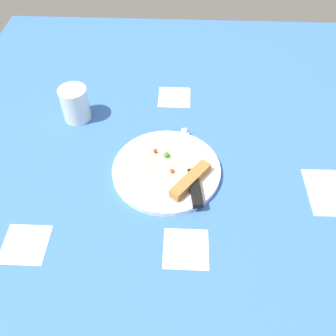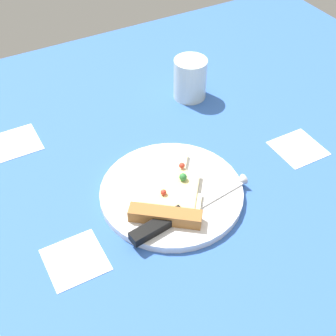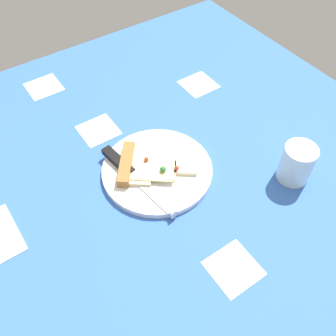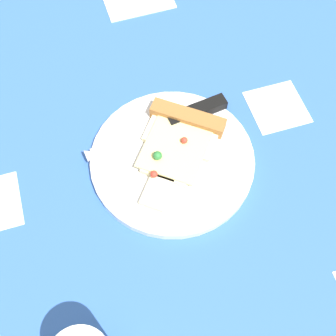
% 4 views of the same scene
% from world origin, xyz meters
% --- Properties ---
extents(ground_plane, '(1.32, 1.32, 0.03)m').
position_xyz_m(ground_plane, '(-0.00, -0.00, -0.01)').
color(ground_plane, '#3360B7').
rests_on(ground_plane, ground).
extents(plate, '(0.25, 0.25, 0.01)m').
position_xyz_m(plate, '(-0.08, 0.05, 0.01)').
color(plate, silver).
rests_on(plate, ground_plane).
extents(pizza_slice, '(0.17, 0.19, 0.03)m').
position_xyz_m(pizza_slice, '(-0.09, 0.03, 0.02)').
color(pizza_slice, beige).
rests_on(pizza_slice, plate).
extents(knife, '(0.24, 0.05, 0.02)m').
position_xyz_m(knife, '(-0.10, -0.01, 0.02)').
color(knife, silver).
rests_on(knife, plate).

